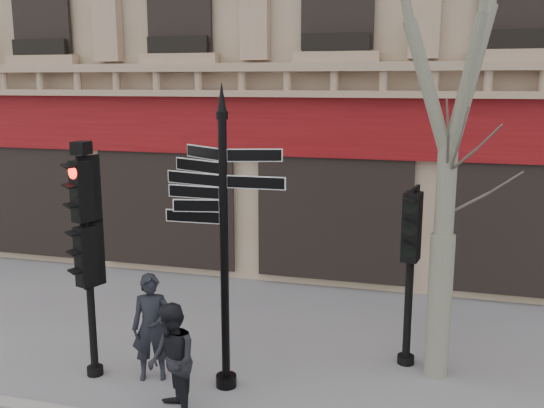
{
  "coord_description": "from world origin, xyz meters",
  "views": [
    {
      "loc": [
        2.11,
        -7.96,
        4.56
      ],
      "look_at": [
        -0.23,
        0.6,
        2.76
      ],
      "focal_mm": 40.0,
      "sensor_mm": 36.0,
      "label": 1
    }
  ],
  "objects_px": {
    "pedestrian_b": "(172,361)",
    "traffic_signal_secondary": "(411,246)",
    "fingerpost": "(223,189)",
    "pedestrian_a": "(152,327)",
    "traffic_signal_main": "(86,232)"
  },
  "relations": [
    {
      "from": "fingerpost",
      "to": "traffic_signal_main",
      "type": "distance_m",
      "value": 2.26
    },
    {
      "from": "traffic_signal_main",
      "to": "pedestrian_b",
      "type": "height_order",
      "value": "traffic_signal_main"
    },
    {
      "from": "pedestrian_a",
      "to": "pedestrian_b",
      "type": "relative_size",
      "value": 1.05
    },
    {
      "from": "traffic_signal_secondary",
      "to": "pedestrian_b",
      "type": "relative_size",
      "value": 1.78
    },
    {
      "from": "traffic_signal_secondary",
      "to": "fingerpost",
      "type": "bearing_deg",
      "value": -140.5
    },
    {
      "from": "pedestrian_b",
      "to": "traffic_signal_secondary",
      "type": "bearing_deg",
      "value": 91.78
    },
    {
      "from": "traffic_signal_main",
      "to": "traffic_signal_secondary",
      "type": "relative_size",
      "value": 1.29
    },
    {
      "from": "pedestrian_b",
      "to": "traffic_signal_main",
      "type": "bearing_deg",
      "value": -151.82
    },
    {
      "from": "pedestrian_a",
      "to": "pedestrian_b",
      "type": "distance_m",
      "value": 1.18
    },
    {
      "from": "traffic_signal_main",
      "to": "pedestrian_b",
      "type": "distance_m",
      "value": 2.41
    },
    {
      "from": "fingerpost",
      "to": "pedestrian_a",
      "type": "relative_size",
      "value": 2.7
    },
    {
      "from": "fingerpost",
      "to": "pedestrian_a",
      "type": "distance_m",
      "value": 2.51
    },
    {
      "from": "traffic_signal_main",
      "to": "pedestrian_a",
      "type": "xyz_separation_m",
      "value": [
        0.94,
        0.15,
        -1.49
      ]
    },
    {
      "from": "fingerpost",
      "to": "pedestrian_a",
      "type": "xyz_separation_m",
      "value": [
        -1.18,
        -0.05,
        -2.21
      ]
    },
    {
      "from": "traffic_signal_main",
      "to": "traffic_signal_secondary",
      "type": "xyz_separation_m",
      "value": [
        4.72,
        1.69,
        -0.33
      ]
    }
  ]
}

